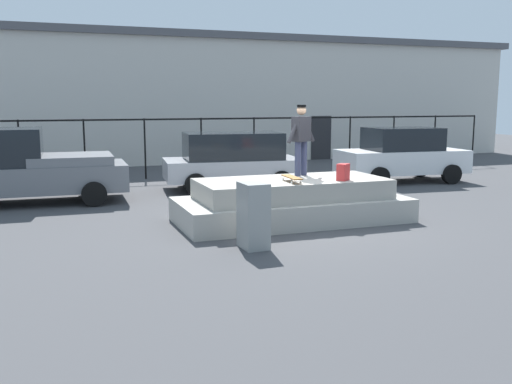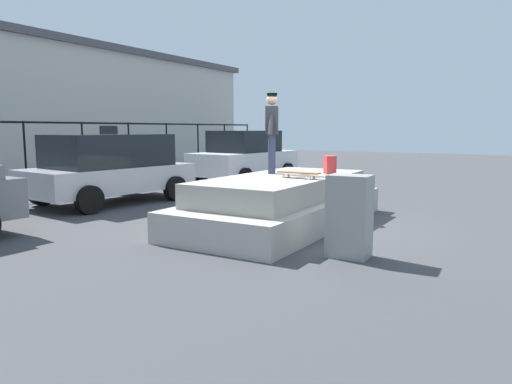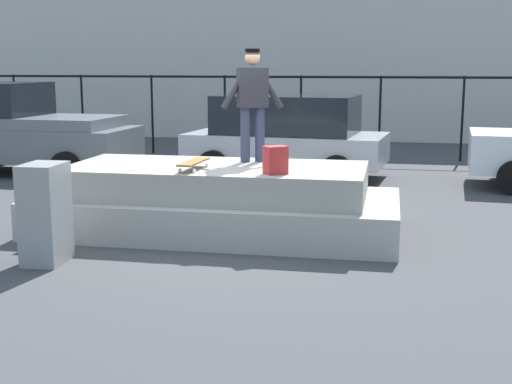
{
  "view_description": "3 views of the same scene",
  "coord_description": "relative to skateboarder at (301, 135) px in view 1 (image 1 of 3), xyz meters",
  "views": [
    {
      "loc": [
        -5.24,
        -11.26,
        2.66
      ],
      "look_at": [
        -0.66,
        1.13,
        0.57
      ],
      "focal_mm": 40.2,
      "sensor_mm": 36.0,
      "label": 1
    },
    {
      "loc": [
        -8.33,
        -3.97,
        1.87
      ],
      "look_at": [
        0.38,
        1.18,
        0.53
      ],
      "focal_mm": 33.56,
      "sensor_mm": 36.0,
      "label": 2
    },
    {
      "loc": [
        2.29,
        -9.09,
        2.36
      ],
      "look_at": [
        0.27,
        1.2,
        0.42
      ],
      "focal_mm": 48.42,
      "sensor_mm": 36.0,
      "label": 3
    }
  ],
  "objects": [
    {
      "name": "skateboarder",
      "position": [
        0.0,
        0.0,
        0.0
      ],
      "size": [
        0.88,
        0.47,
        1.63
      ],
      "color": "#2D334C",
      "rests_on": "concrete_ledge"
    },
    {
      "name": "backpack",
      "position": [
        0.52,
        -1.07,
        -0.76
      ],
      "size": [
        0.34,
        0.33,
        0.37
      ],
      "primitive_type": "cube",
      "rotation": [
        0.0,
        0.0,
        0.65
      ],
      "color": "red",
      "rests_on": "concrete_ledge"
    },
    {
      "name": "car_silver_hatchback_mid",
      "position": [
        -0.18,
        4.55,
        -0.98
      ],
      "size": [
        4.32,
        2.55,
        1.73
      ],
      "color": "#B7B7BC",
      "rests_on": "ground_plane"
    },
    {
      "name": "fence_row",
      "position": [
        -0.31,
        7.79,
        -0.47
      ],
      "size": [
        24.06,
        0.06,
        2.09
      ],
      "color": "black",
      "rests_on": "ground_plane"
    },
    {
      "name": "car_white_sedan_far",
      "position": [
        5.61,
        4.15,
        -0.98
      ],
      "size": [
        4.31,
        2.36,
        1.8
      ],
      "color": "white",
      "rests_on": "ground_plane"
    },
    {
      "name": "skateboard",
      "position": [
        -0.63,
        -0.92,
        -0.84
      ],
      "size": [
        0.26,
        0.83,
        0.12
      ],
      "color": "brown",
      "rests_on": "concrete_ledge"
    },
    {
      "name": "warehouse_building",
      "position": [
        -0.31,
        15.34,
        0.92
      ],
      "size": [
        34.56,
        7.36,
        5.6
      ],
      "color": "beige",
      "rests_on": "ground_plane"
    },
    {
      "name": "car_grey_pickup_near",
      "position": [
        -6.04,
        4.0,
        -0.93
      ],
      "size": [
        4.77,
        2.35,
        1.98
      ],
      "color": "slate",
      "rests_on": "ground_plane"
    },
    {
      "name": "ground_plane",
      "position": [
        -0.31,
        -0.76,
        -1.89
      ],
      "size": [
        60.0,
        60.0,
        0.0
      ],
      "primitive_type": "plane",
      "color": "#424244"
    },
    {
      "name": "concrete_ledge",
      "position": [
        -0.42,
        -0.48,
        -1.46
      ],
      "size": [
        5.11,
        2.29,
        0.95
      ],
      "color": "#ADA89E",
      "rests_on": "ground_plane"
    },
    {
      "name": "utility_box",
      "position": [
        -2.05,
        -2.41,
        -1.29
      ],
      "size": [
        0.46,
        0.62,
        1.21
      ],
      "primitive_type": "cube",
      "rotation": [
        0.0,
        0.0,
        0.04
      ],
      "color": "gray",
      "rests_on": "ground_plane"
    }
  ]
}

